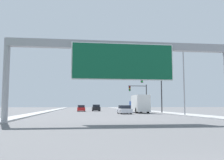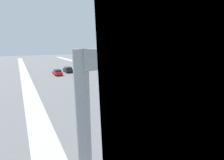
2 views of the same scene
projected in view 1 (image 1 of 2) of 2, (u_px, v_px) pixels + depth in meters
name	position (u px, v px, depth m)	size (l,w,h in m)	color
sidewalk_right	(138.00, 110.00, 64.69)	(3.00, 120.00, 0.15)	#A9A9A9
median_strip_left	(52.00, 110.00, 61.93)	(2.00, 120.00, 0.15)	#A9A9A9
sign_gantry	(123.00, 59.00, 22.24)	(20.43, 0.73, 7.14)	gray
car_far_center	(124.00, 110.00, 41.06)	(1.85, 4.73, 1.39)	silver
car_near_center	(81.00, 108.00, 55.97)	(1.71, 4.35, 1.41)	red
car_far_left	(96.00, 108.00, 59.04)	(1.82, 4.28, 1.52)	black
truck_box_primary	(139.00, 104.00, 45.47)	(2.31, 7.45, 3.21)	navy
traffic_light_near_intersection	(155.00, 88.00, 43.13)	(3.88, 0.32, 6.67)	#2D2D30
traffic_light_mid_block	(140.00, 93.00, 52.93)	(4.04, 0.32, 5.77)	#2D2D30
street_lamp_right	(181.00, 75.00, 34.19)	(2.94, 0.28, 9.42)	gray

